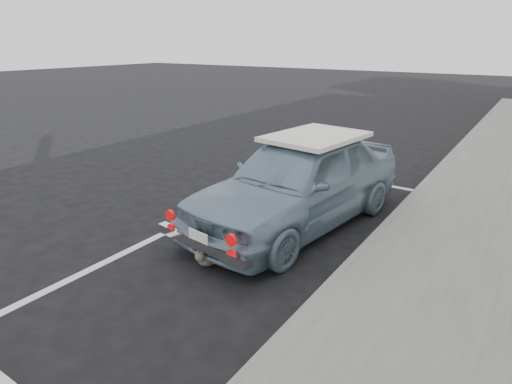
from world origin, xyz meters
TOP-DOWN VIEW (x-y plane):
  - ground at (0.00, 0.00)m, footprint 80.00×80.00m
  - sidewalk at (3.20, 2.00)m, footprint 2.80×40.00m
  - pline_front at (0.50, 6.50)m, footprint 3.00×0.12m
  - pline_side at (-0.90, 3.00)m, footprint 0.12×7.00m
  - retro_coupe at (0.58, 3.88)m, footprint 2.20×4.33m
  - cat at (0.28, 2.04)m, footprint 0.26×0.53m

SIDE VIEW (x-z plane):
  - ground at x=0.00m, z-range 0.00..0.00m
  - pline_front at x=0.50m, z-range 0.00..0.01m
  - pline_side at x=-0.90m, z-range 0.00..0.01m
  - sidewalk at x=3.20m, z-range 0.00..0.15m
  - cat at x=0.28m, z-range -0.01..0.27m
  - retro_coupe at x=0.58m, z-range 0.01..1.42m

